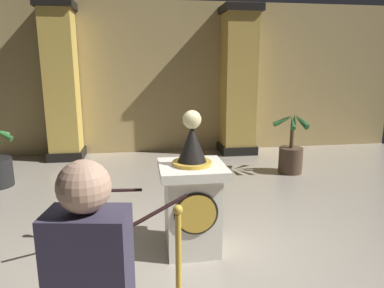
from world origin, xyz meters
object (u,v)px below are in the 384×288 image
object	(u,v)px
pedestal_clock	(192,198)
stanchion_far	(179,280)
potted_palm_right	(291,153)
stanchion_near	(94,217)

from	to	relation	value
pedestal_clock	stanchion_far	distance (m)	1.17
pedestal_clock	potted_palm_right	xyz separation A→B (m)	(2.40, 2.68, -0.24)
stanchion_near	potted_palm_right	distance (m)	4.25
stanchion_far	potted_palm_right	size ratio (longest dim) A/B	0.84
stanchion_near	stanchion_far	size ratio (longest dim) A/B	0.96
stanchion_near	potted_palm_right	size ratio (longest dim) A/B	0.80
stanchion_near	pedestal_clock	bearing A→B (deg)	-15.85
stanchion_far	stanchion_near	bearing A→B (deg)	121.03
pedestal_clock	potted_palm_right	size ratio (longest dim) A/B	1.33
potted_palm_right	stanchion_near	bearing A→B (deg)	-146.38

